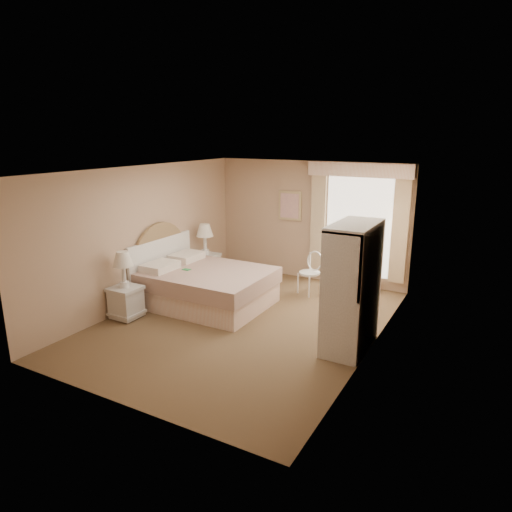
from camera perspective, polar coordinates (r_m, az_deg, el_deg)
The scene contains 9 objects.
room at distance 7.27m, azimuth -1.54°, elevation 0.85°, with size 4.21×5.51×2.51m.
window at distance 9.24m, azimuth 12.56°, elevation 4.15°, with size 2.05×0.22×2.51m.
framed_art at distance 9.78m, azimuth 4.25°, elevation 6.29°, with size 0.52×0.04×0.62m.
bed at distance 8.41m, azimuth -6.79°, elevation -3.53°, with size 2.21×1.74×1.54m.
nightstand_near at distance 7.99m, azimuth -16.01°, elevation -4.55°, with size 0.47×0.47×1.15m.
nightstand_far at distance 9.69m, azimuth -6.33°, elevation -0.47°, with size 0.50×0.50×1.20m.
round_table at distance 9.22m, azimuth 11.50°, elevation -1.38°, with size 0.67×0.67×0.71m.
cafe_chair at distance 8.92m, azimuth 6.98°, elevation -1.65°, with size 0.53×0.53×0.84m.
armoire at distance 6.68m, azimuth 11.88°, elevation -5.12°, with size 0.56×1.11×1.85m.
Camera 1 is at (3.57, -6.08, 3.04)m, focal length 32.00 mm.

